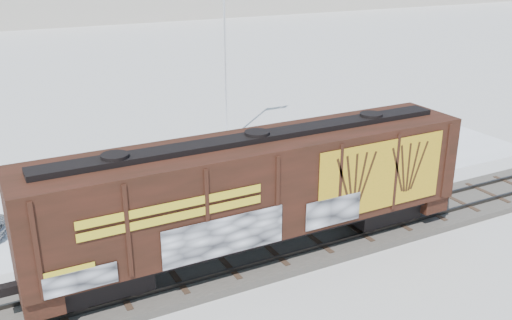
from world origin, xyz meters
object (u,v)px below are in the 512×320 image
car_dark (348,146)px  hopper_railcar (257,189)px  flagpole (227,68)px  car_white (150,181)px

car_dark → hopper_railcar: bearing=121.3°
hopper_railcar → flagpole: size_ratio=1.37×
flagpole → hopper_railcar: bearing=-110.7°
car_dark → flagpole: bearing=33.0°
car_white → car_dark: (11.69, -0.28, 0.04)m
flagpole → car_dark: size_ratio=2.55×
hopper_railcar → car_dark: (10.01, 7.77, -2.30)m
flagpole → car_dark: 8.57m
flagpole → car_white: 9.69m
hopper_railcar → car_white: 8.55m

